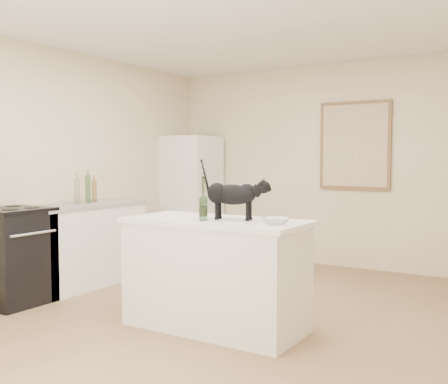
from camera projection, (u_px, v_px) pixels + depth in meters
floor at (218, 319)px, 4.61m from camera, size 5.50×5.50×0.00m
ceiling at (218, 14)px, 4.44m from camera, size 5.50×5.50×0.00m
wall_back at (332, 165)px, 6.86m from camera, size 4.50×0.00×4.50m
wall_left at (41, 167)px, 5.70m from camera, size 0.00×5.50×5.50m
island_base at (216, 276)px, 4.36m from camera, size 1.44×0.67×0.86m
island_top at (216, 222)px, 4.33m from camera, size 1.50×0.70×0.04m
left_cabinets at (83, 246)px, 5.86m from camera, size 0.60×1.40×0.86m
left_countertop at (83, 205)px, 5.83m from camera, size 0.62×1.44×0.04m
stove at (13, 257)px, 5.09m from camera, size 0.60×0.60×0.90m
fridge at (191, 196)px, 7.57m from camera, size 0.68×0.68×1.70m
artwork_frame at (355, 146)px, 6.66m from camera, size 0.90×0.03×1.10m
artwork_canvas at (354, 146)px, 6.64m from camera, size 0.82×0.00×1.02m
black_cat at (232, 197)px, 4.28m from camera, size 0.54×0.27×0.36m
wine_bottle at (203, 201)px, 4.23m from camera, size 0.07×0.07×0.30m
glass_bowl at (276, 221)px, 3.96m from camera, size 0.28×0.28×0.05m
fridge_paper at (213, 170)px, 7.41m from camera, size 0.05×0.14×0.19m
counter_bottle_cluster at (86, 190)px, 5.88m from camera, size 0.10×0.32×0.31m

